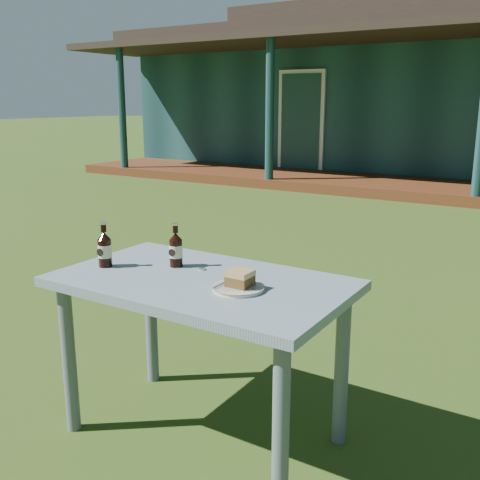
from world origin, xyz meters
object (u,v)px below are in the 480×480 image
Objects in this scene: cafe_table at (202,302)px; plate at (238,288)px; cola_bottle_near at (176,249)px; cake_slice at (240,278)px; cola_bottle_far at (105,249)px.

plate is (0.20, -0.04, 0.11)m from cafe_table.
cola_bottle_near is (-0.40, 0.12, 0.07)m from plate.
cola_bottle_near is (-0.40, 0.11, 0.03)m from cake_slice.
cake_slice reaches higher than plate.
cafe_table is 0.28m from cola_bottle_near.
cola_bottle_near is 0.31m from cola_bottle_far.
plate is 0.04m from cake_slice.
plate is at bearing -108.42° from cake_slice.
cake_slice is 0.42m from cola_bottle_near.
cola_bottle_far is at bearing -147.65° from cola_bottle_near.
plate is at bearing -10.23° from cafe_table.
cola_bottle_far reaches higher than plate.
cafe_table is 6.03× the size of cola_bottle_far.
plate is at bearing -16.92° from cola_bottle_near.
cake_slice is at bearing 71.58° from plate.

